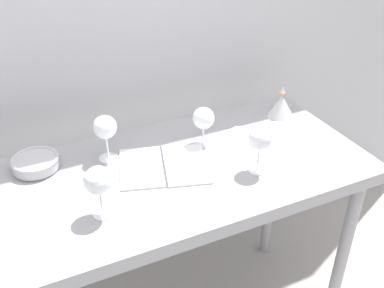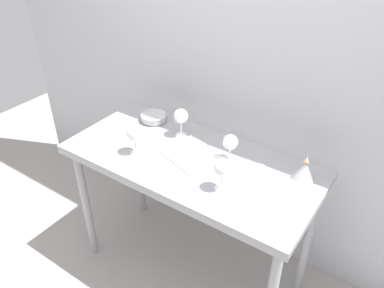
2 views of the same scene
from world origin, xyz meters
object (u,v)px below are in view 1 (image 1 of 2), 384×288
Objects in this scene: wine_glass_far_right at (203,119)px; open_notebook at (164,166)px; wine_glass_near_right at (260,139)px; wine_glass_far_left at (105,129)px; decanter_funnel at (281,105)px; tasting_bowl at (35,163)px; tasting_sheet_upper at (248,143)px; wine_glass_near_left at (98,182)px.

wine_glass_far_right is 0.23m from open_notebook.
wine_glass_far_left is (-0.45, 0.29, -0.00)m from wine_glass_near_right.
tasting_bowl is at bearing 177.95° from decanter_funnel.
open_notebook is 2.57× the size of decanter_funnel.
tasting_sheet_upper is at bearing -26.16° from wine_glass_far_right.
wine_glass_far_left reaches higher than decanter_funnel.
wine_glass_near_right reaches higher than tasting_bowl.
tasting_bowl reaches higher than tasting_sheet_upper.
wine_glass_near_left is 0.47× the size of open_notebook.
wine_glass_far_right is at bearing 110.94° from wine_glass_near_right.
wine_glass_near_left is at bearing 179.85° from wine_glass_near_right.
wine_glass_near_right is at bearing -32.92° from wine_glass_far_left.
decanter_funnel is at bearing -2.05° from tasting_bowl.
tasting_sheet_upper is at bearing -150.38° from decanter_funnel.
open_notebook is 0.60m from decanter_funnel.
tasting_sheet_upper is 0.28m from decanter_funnel.
decanter_funnel is at bearing 0.72° from wine_glass_far_left.
decanter_funnel is (0.85, 0.30, -0.08)m from wine_glass_near_left.
wine_glass_far_left reaches higher than tasting_bowl.
wine_glass_far_left is 0.77× the size of tasting_sheet_upper.
wine_glass_near_left reaches higher than tasting_bowl.
wine_glass_far_right reaches higher than tasting_bowl.
tasting_sheet_upper is at bearing -12.76° from tasting_bowl.
wine_glass_near_right is 0.35m from open_notebook.
wine_glass_near_left is 0.33m from open_notebook.
tasting_sheet_upper is at bearing 17.36° from open_notebook.
tasting_sheet_upper is at bearing -13.89° from wine_glass_far_left.
decanter_funnel is at bearing 5.67° from tasting_sheet_upper.
tasting_bowl reaches higher than open_notebook.
open_notebook is (0.26, 0.16, -0.12)m from wine_glass_near_left.
wine_glass_far_left is at bearing 142.16° from tasting_sheet_upper.
wine_glass_far_right is 0.92× the size of tasting_bowl.
wine_glass_far_left is at bearing 70.67° from wine_glass_near_left.
wine_glass_far_left is 1.06× the size of tasting_bowl.
wine_glass_near_left is 0.90m from decanter_funnel.
wine_glass_near_left reaches higher than wine_glass_far_right.
tasting_bowl is at bearing 143.29° from tasting_sheet_upper.
decanter_funnel reaches higher than tasting_sheet_upper.
decanter_funnel is at bearing 30.01° from open_notebook.
wine_glass_far_left is at bearing 157.50° from open_notebook.
wine_glass_near_right is at bearing -69.06° from wine_glass_far_right.
open_notebook is at bearing 156.86° from tasting_sheet_upper.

